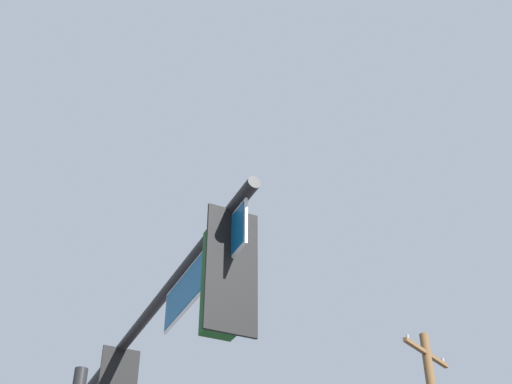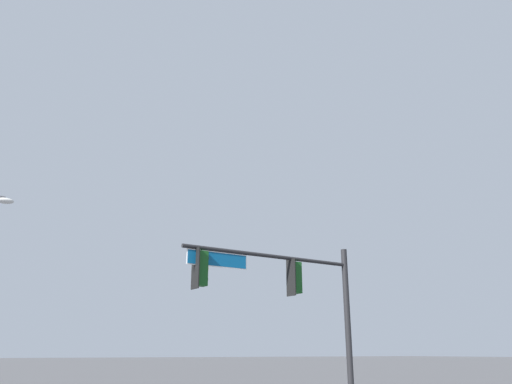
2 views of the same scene
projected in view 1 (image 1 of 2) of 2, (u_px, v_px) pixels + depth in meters
The scene contains 0 objects.
Camera 1 is at (6.39, -6.68, 1.26)m, focal length 50.00 mm.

